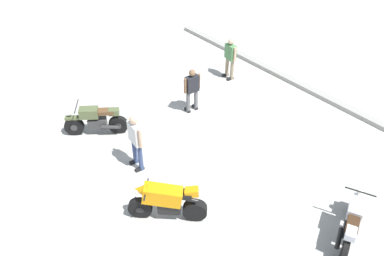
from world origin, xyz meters
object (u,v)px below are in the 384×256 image
motorcycle_orange_sportbike (167,201)px  person_in_black_shirt (192,88)px  motorcycle_silver_cruiser (351,222)px  person_in_green_shirt (230,56)px  motorcycle_olive_vintage (96,121)px  person_in_white_shirt (136,138)px

motorcycle_orange_sportbike → person_in_black_shirt: 4.57m
motorcycle_silver_cruiser → person_in_green_shirt: size_ratio=1.23×
motorcycle_silver_cruiser → person_in_black_shirt: (-6.27, 0.56, 0.36)m
person_in_black_shirt → person_in_green_shirt: 2.54m
motorcycle_olive_vintage → person_in_black_shirt: bearing=-161.4°
motorcycle_olive_vintage → person_in_green_shirt: person_in_green_shirt is taller
person_in_white_shirt → person_in_black_shirt: bearing=-152.9°
person_in_white_shirt → person_in_green_shirt: bearing=-154.5°
motorcycle_olive_vintage → person_in_white_shirt: (2.05, 0.12, 0.54)m
motorcycle_silver_cruiser → person_in_white_shirt: person_in_white_shirt is taller
motorcycle_silver_cruiser → person_in_green_shirt: 7.60m
motorcycle_orange_sportbike → person_in_white_shirt: (-1.98, 0.52, 0.43)m
motorcycle_orange_sportbike → person_in_green_shirt: bearing=-103.7°
person_in_white_shirt → motorcycle_olive_vintage: bearing=-79.0°
motorcycle_orange_sportbike → person_in_black_shirt: person_in_black_shirt is taller
person_in_black_shirt → person_in_green_shirt: (-0.70, 2.45, 0.02)m
person_in_white_shirt → motorcycle_orange_sportbike: bearing=83.0°
motorcycle_silver_cruiser → motorcycle_orange_sportbike: size_ratio=1.28×
motorcycle_silver_cruiser → person_in_white_shirt: 5.76m
motorcycle_orange_sportbike → person_in_green_shirt: (-3.71, 5.87, 0.30)m
motorcycle_olive_vintage → motorcycle_orange_sportbike: bearing=121.6°
person_in_black_shirt → person_in_white_shirt: bearing=116.5°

